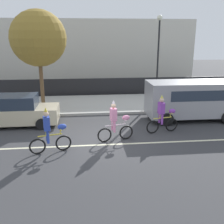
{
  "coord_description": "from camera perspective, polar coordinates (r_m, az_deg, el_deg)",
  "views": [
    {
      "loc": [
        -0.64,
        -11.16,
        4.62
      ],
      "look_at": [
        0.67,
        1.2,
        1.0
      ],
      "focal_mm": 42.0,
      "sensor_mm": 36.0,
      "label": 1
    }
  ],
  "objects": [
    {
      "name": "building_backdrop",
      "position": [
        29.38,
        -12.78,
        12.84
      ],
      "size": [
        28.0,
        8.0,
        6.14
      ],
      "primitive_type": "cube",
      "color": "beige",
      "rests_on": "ground"
    },
    {
      "name": "street_lamp_post",
      "position": [
        19.45,
        10.09,
        14.14
      ],
      "size": [
        0.36,
        0.36,
        5.86
      ],
      "color": "black",
      "rests_on": "sidewalk_curb"
    },
    {
      "name": "road_centre_line",
      "position": [
        11.63,
        -2.43,
        -7.16
      ],
      "size": [
        36.0,
        0.14,
        0.01
      ],
      "primitive_type": "cube",
      "color": "beige",
      "rests_on": "ground"
    },
    {
      "name": "parade_cyclist_pink",
      "position": [
        11.8,
        0.84,
        -2.45
      ],
      "size": [
        1.69,
        0.57,
        1.92
      ],
      "color": "black",
      "rests_on": "ground"
    },
    {
      "name": "parade_cyclist_cobalt",
      "position": [
        10.91,
        -13.3,
        -4.48
      ],
      "size": [
        1.68,
        0.59,
        1.92
      ],
      "color": "black",
      "rests_on": "ground"
    },
    {
      "name": "parade_cyclist_purple",
      "position": [
        13.07,
        11.03,
        -0.88
      ],
      "size": [
        1.7,
        0.55,
        1.92
      ],
      "color": "black",
      "rests_on": "ground"
    },
    {
      "name": "ground_plane",
      "position": [
        12.1,
        -2.58,
        -6.24
      ],
      "size": [
        80.0,
        80.0,
        0.0
      ],
      "primitive_type": "plane",
      "color": "#38383A"
    },
    {
      "name": "fence_line",
      "position": [
        20.94,
        -4.22,
        5.41
      ],
      "size": [
        40.0,
        0.08,
        1.4
      ],
      "primitive_type": "cube",
      "color": "black",
      "rests_on": "ground"
    },
    {
      "name": "parked_car_beige",
      "position": [
        14.75,
        -19.68,
        0.18
      ],
      "size": [
        4.1,
        1.92,
        1.64
      ],
      "color": "beige",
      "rests_on": "ground"
    },
    {
      "name": "sidewalk_curb",
      "position": [
        18.25,
        -3.86,
        1.78
      ],
      "size": [
        60.0,
        5.0,
        0.15
      ],
      "primitive_type": "cube",
      "color": "#ADAAA3",
      "rests_on": "ground"
    },
    {
      "name": "parked_van_grey",
      "position": [
        15.5,
        17.2,
        3.05
      ],
      "size": [
        5.0,
        2.22,
        2.18
      ],
      "color": "#99999E",
      "rests_on": "ground"
    },
    {
      "name": "street_tree_near_lamp",
      "position": [
        17.22,
        -15.74,
        15.15
      ],
      "size": [
        3.44,
        3.44,
        6.05
      ],
      "color": "brown",
      "rests_on": "sidewalk_curb"
    }
  ]
}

